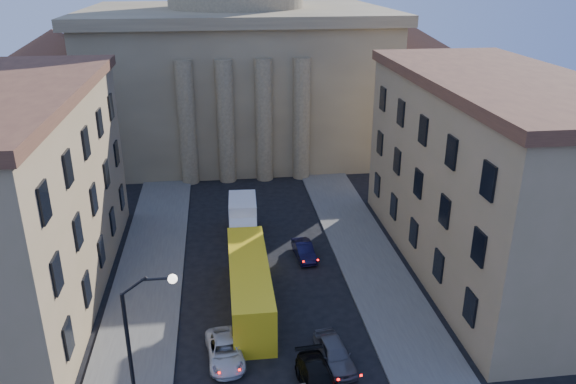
% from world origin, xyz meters
% --- Properties ---
extents(sidewalk_left, '(5.00, 60.00, 0.15)m').
position_xyz_m(sidewalk_left, '(-8.50, 18.00, 0.07)').
color(sidewalk_left, '#53514C').
rests_on(sidewalk_left, ground).
extents(sidewalk_right, '(5.00, 60.00, 0.15)m').
position_xyz_m(sidewalk_right, '(8.50, 18.00, 0.07)').
color(sidewalk_right, '#53514C').
rests_on(sidewalk_right, ground).
extents(church, '(68.02, 28.76, 36.60)m').
position_xyz_m(church, '(0.00, 55.47, 11.88)').
color(church, '#79674A').
rests_on(church, ground).
extents(building_left, '(11.60, 26.60, 14.70)m').
position_xyz_m(building_left, '(-17.00, 22.00, 7.42)').
color(building_left, tan).
rests_on(building_left, ground).
extents(building_right, '(11.60, 26.60, 14.70)m').
position_xyz_m(building_right, '(17.00, 22.00, 7.42)').
color(building_right, tan).
rests_on(building_right, ground).
extents(street_lamp, '(2.62, 0.44, 8.83)m').
position_xyz_m(street_lamp, '(-6.97, 8.00, 5.29)').
color(street_lamp, black).
rests_on(street_lamp, ground).
extents(car_left_mid, '(2.45, 4.60, 1.23)m').
position_xyz_m(car_left_mid, '(-3.06, 12.90, 0.61)').
color(car_left_mid, silver).
rests_on(car_left_mid, ground).
extents(car_right_mid, '(2.26, 4.86, 1.38)m').
position_xyz_m(car_right_mid, '(1.92, 9.52, 0.69)').
color(car_right_mid, black).
rests_on(car_right_mid, ground).
extents(car_right_far, '(2.22, 4.39, 1.43)m').
position_xyz_m(car_right_far, '(3.29, 11.74, 0.72)').
color(car_right_far, '#4F4E53').
rests_on(car_right_far, ground).
extents(car_right_distant, '(1.62, 3.84, 1.23)m').
position_xyz_m(car_right_distant, '(3.50, 24.67, 0.62)').
color(car_right_distant, black).
rests_on(car_right_distant, ground).
extents(city_bus, '(2.74, 11.52, 3.24)m').
position_xyz_m(city_bus, '(-1.22, 18.39, 1.74)').
color(city_bus, yellow).
rests_on(city_bus, ground).
extents(box_truck, '(2.52, 5.90, 3.19)m').
position_xyz_m(box_truck, '(-1.10, 29.06, 1.51)').
color(box_truck, white).
rests_on(box_truck, ground).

